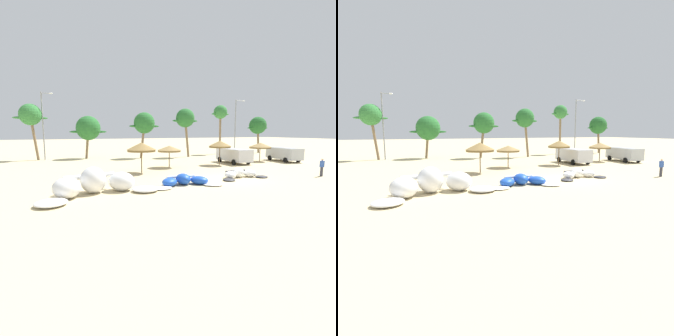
% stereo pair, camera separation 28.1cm
% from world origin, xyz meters
% --- Properties ---
extents(ground_plane, '(260.00, 260.00, 0.00)m').
position_xyz_m(ground_plane, '(0.00, 0.00, 0.00)').
color(ground_plane, beige).
extents(kite_far_left, '(8.06, 4.59, 1.75)m').
position_xyz_m(kite_far_left, '(-11.37, -0.83, 0.67)').
color(kite_far_left, white).
rests_on(kite_far_left, ground).
extents(kite_left, '(5.66, 2.86, 0.85)m').
position_xyz_m(kite_left, '(-4.76, -0.57, 0.33)').
color(kite_left, white).
rests_on(kite_left, ground).
extents(kite_left_of_center, '(4.92, 2.28, 0.86)m').
position_xyz_m(kite_left_of_center, '(1.19, 0.33, 0.33)').
color(kite_left_of_center, '#333338').
rests_on(kite_left_of_center, ground).
extents(beach_umbrella_near_van, '(2.89, 2.89, 2.98)m').
position_xyz_m(beach_umbrella_near_van, '(-5.86, 6.47, 2.54)').
color(beach_umbrella_near_van, brown).
rests_on(beach_umbrella_near_van, ground).
extents(beach_umbrella_middle, '(2.71, 2.71, 2.46)m').
position_xyz_m(beach_umbrella_middle, '(-1.75, 9.05, 2.11)').
color(beach_umbrella_middle, brown).
rests_on(beach_umbrella_middle, ground).
extents(beach_umbrella_near_palms, '(2.71, 2.71, 2.95)m').
position_xyz_m(beach_umbrella_near_palms, '(4.71, 8.54, 2.52)').
color(beach_umbrella_near_palms, brown).
rests_on(beach_umbrella_near_palms, ground).
extents(beach_umbrella_outermost, '(2.99, 2.99, 2.54)m').
position_xyz_m(beach_umbrella_outermost, '(12.08, 9.71, 2.15)').
color(beach_umbrella_outermost, brown).
rests_on(beach_umbrella_outermost, ground).
extents(parked_van, '(2.78, 5.50, 1.84)m').
position_xyz_m(parked_van, '(15.20, 8.60, 1.09)').
color(parked_van, '#B2B7BC').
rests_on(parked_van, ground).
extents(parked_car_second, '(2.60, 5.43, 1.84)m').
position_xyz_m(parked_car_second, '(7.50, 9.55, 1.09)').
color(parked_car_second, silver).
rests_on(parked_car_second, ground).
extents(person_near_kites, '(0.36, 0.24, 1.62)m').
position_xyz_m(person_near_kites, '(8.47, -2.02, 0.82)').
color(person_near_kites, '#383842').
rests_on(person_near_kites, ground).
extents(palm_leftmost, '(4.47, 2.98, 7.86)m').
position_xyz_m(palm_leftmost, '(-16.34, 23.74, 6.26)').
color(palm_leftmost, '#7F6647').
rests_on(palm_leftmost, ground).
extents(palm_left, '(5.42, 3.61, 6.35)m').
position_xyz_m(palm_left, '(-8.70, 23.24, 4.50)').
color(palm_left, '#7F6647').
rests_on(palm_left, ground).
extents(palm_left_of_gap, '(4.80, 3.20, 6.93)m').
position_xyz_m(palm_left_of_gap, '(-0.78, 20.56, 5.26)').
color(palm_left_of_gap, '#7F6647').
rests_on(palm_left_of_gap, ground).
extents(palm_center_left, '(4.42, 2.95, 7.61)m').
position_xyz_m(palm_center_left, '(5.63, 19.41, 6.03)').
color(palm_center_left, '#7F6647').
rests_on(palm_center_left, ground).
extents(palm_center_right, '(3.63, 2.42, 8.69)m').
position_xyz_m(palm_center_right, '(14.02, 21.99, 7.23)').
color(palm_center_right, '#7F6647').
rests_on(palm_center_right, ground).
extents(palm_right_of_gap, '(4.80, 3.20, 6.79)m').
position_xyz_m(palm_right_of_gap, '(21.93, 21.13, 5.12)').
color(palm_right_of_gap, brown).
rests_on(palm_right_of_gap, ground).
extents(lamppost_west, '(1.61, 0.24, 9.52)m').
position_xyz_m(lamppost_west, '(-14.70, 23.60, 5.28)').
color(lamppost_west, gray).
rests_on(lamppost_west, ground).
extents(lamppost_west_center, '(2.14, 0.24, 9.95)m').
position_xyz_m(lamppost_west_center, '(18.33, 23.02, 5.56)').
color(lamppost_west_center, gray).
rests_on(lamppost_west_center, ground).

